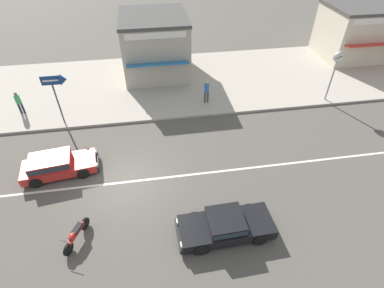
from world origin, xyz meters
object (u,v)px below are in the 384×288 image
(street_clock, at_px, (336,64))
(shopfront_mid_block, at_px, (155,45))
(arrow_signboard, at_px, (60,83))
(pedestrian_mid_kerb, at_px, (207,90))
(pedestrian_near_clock, at_px, (18,101))
(shopfront_corner_warung, at_px, (362,31))
(sedan_black_2, at_px, (225,225))
(motorcycle_0, at_px, (76,234))
(hatchback_red_0, at_px, (56,164))

(street_clock, height_order, shopfront_mid_block, shopfront_mid_block)
(arrow_signboard, distance_m, pedestrian_mid_kerb, 9.25)
(pedestrian_near_clock, xyz_separation_m, shopfront_corner_warung, (27.32, 5.27, 1.26))
(arrow_signboard, height_order, pedestrian_near_clock, arrow_signboard)
(sedan_black_2, height_order, pedestrian_near_clock, pedestrian_near_clock)
(pedestrian_near_clock, bearing_deg, arrow_signboard, -24.77)
(pedestrian_mid_kerb, bearing_deg, street_clock, -6.49)
(sedan_black_2, xyz_separation_m, pedestrian_mid_kerb, (1.24, 10.50, 0.58))
(pedestrian_near_clock, height_order, pedestrian_mid_kerb, pedestrian_mid_kerb)
(arrow_signboard, bearing_deg, shopfront_corner_warung, 15.99)
(shopfront_mid_block, bearing_deg, pedestrian_mid_kerb, -59.97)
(pedestrian_near_clock, bearing_deg, motorcycle_0, -64.99)
(hatchback_red_0, bearing_deg, street_clock, 14.46)
(pedestrian_near_clock, bearing_deg, street_clock, -4.21)
(pedestrian_near_clock, distance_m, pedestrian_mid_kerb, 12.45)
(motorcycle_0, relative_size, pedestrian_near_clock, 1.09)
(pedestrian_mid_kerb, bearing_deg, sedan_black_2, -96.71)
(street_clock, xyz_separation_m, shopfront_mid_block, (-11.60, 6.34, -0.41))
(motorcycle_0, bearing_deg, shopfront_corner_warung, 35.01)
(shopfront_corner_warung, bearing_deg, shopfront_mid_block, -178.51)
(motorcycle_0, bearing_deg, shopfront_mid_block, 73.76)
(motorcycle_0, relative_size, shopfront_corner_warung, 0.26)
(hatchback_red_0, xyz_separation_m, arrow_signboard, (0.08, 4.50, 2.35))
(sedan_black_2, height_order, shopfront_corner_warung, shopfront_corner_warung)
(hatchback_red_0, relative_size, pedestrian_mid_kerb, 2.44)
(hatchback_red_0, bearing_deg, pedestrian_near_clock, 118.81)
(hatchback_red_0, distance_m, shopfront_corner_warung, 26.59)
(street_clock, relative_size, shopfront_mid_block, 0.55)
(street_clock, distance_m, arrow_signboard, 17.50)
(pedestrian_mid_kerb, relative_size, shopfront_mid_block, 0.26)
(pedestrian_mid_kerb, distance_m, shopfront_corner_warung, 16.04)
(hatchback_red_0, xyz_separation_m, sedan_black_2, (7.86, -5.00, -0.06))
(motorcycle_0, distance_m, pedestrian_near_clock, 11.56)
(sedan_black_2, bearing_deg, street_clock, 44.41)
(street_clock, height_order, pedestrian_near_clock, street_clock)
(arrow_signboard, xyz_separation_m, shopfront_corner_warung, (23.90, 6.85, -0.61))
(pedestrian_near_clock, bearing_deg, sedan_black_2, -44.68)
(hatchback_red_0, distance_m, arrow_signboard, 5.07)
(pedestrian_mid_kerb, relative_size, shopfront_corner_warung, 0.25)
(hatchback_red_0, relative_size, sedan_black_2, 0.95)
(street_clock, bearing_deg, shopfront_mid_block, 151.34)
(street_clock, distance_m, shopfront_mid_block, 13.23)
(hatchback_red_0, distance_m, street_clock, 18.29)
(street_clock, bearing_deg, pedestrian_near_clock, 175.79)
(hatchback_red_0, relative_size, motorcycle_0, 2.34)
(sedan_black_2, distance_m, shopfront_corner_warung, 23.03)
(arrow_signboard, bearing_deg, pedestrian_near_clock, 155.23)
(motorcycle_0, xyz_separation_m, shopfront_corner_warung, (22.45, 15.72, 1.90))
(motorcycle_0, xyz_separation_m, pedestrian_near_clock, (-4.88, 10.46, 0.64))
(hatchback_red_0, height_order, pedestrian_mid_kerb, pedestrian_mid_kerb)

